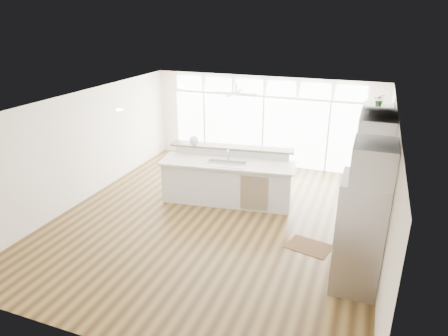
% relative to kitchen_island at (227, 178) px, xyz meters
% --- Properties ---
extents(floor, '(7.00, 8.00, 0.02)m').
position_rel_kitchen_island_xyz_m(floor, '(0.07, -0.95, -0.66)').
color(floor, '#442F15').
rests_on(floor, ground).
extents(ceiling, '(7.00, 8.00, 0.02)m').
position_rel_kitchen_island_xyz_m(ceiling, '(0.07, -0.95, 2.05)').
color(ceiling, white).
rests_on(ceiling, wall_back).
extents(wall_back, '(7.00, 0.04, 2.70)m').
position_rel_kitchen_island_xyz_m(wall_back, '(0.07, 3.05, 0.70)').
color(wall_back, white).
rests_on(wall_back, floor).
extents(wall_front, '(7.00, 0.04, 2.70)m').
position_rel_kitchen_island_xyz_m(wall_front, '(0.07, -4.95, 0.70)').
color(wall_front, white).
rests_on(wall_front, floor).
extents(wall_left, '(0.04, 8.00, 2.70)m').
position_rel_kitchen_island_xyz_m(wall_left, '(-3.43, -0.95, 0.70)').
color(wall_left, white).
rests_on(wall_left, floor).
extents(wall_right, '(0.04, 8.00, 2.70)m').
position_rel_kitchen_island_xyz_m(wall_right, '(3.57, -0.95, 0.70)').
color(wall_right, white).
rests_on(wall_right, floor).
extents(glass_wall, '(5.80, 0.06, 2.08)m').
position_rel_kitchen_island_xyz_m(glass_wall, '(0.07, 2.99, 0.40)').
color(glass_wall, white).
rests_on(glass_wall, wall_back).
extents(transom_row, '(5.90, 0.06, 0.40)m').
position_rel_kitchen_island_xyz_m(transom_row, '(0.07, 2.99, 1.73)').
color(transom_row, white).
rests_on(transom_row, wall_back).
extents(desk_window, '(0.04, 0.85, 0.85)m').
position_rel_kitchen_island_xyz_m(desk_window, '(3.53, -0.65, 0.90)').
color(desk_window, silver).
rests_on(desk_window, wall_right).
extents(ceiling_fan, '(1.16, 1.16, 0.32)m').
position_rel_kitchen_island_xyz_m(ceiling_fan, '(-0.43, 1.85, 1.83)').
color(ceiling_fan, silver).
rests_on(ceiling_fan, ceiling).
extents(recessed_lights, '(3.40, 3.00, 0.02)m').
position_rel_kitchen_island_xyz_m(recessed_lights, '(0.07, -0.75, 2.03)').
color(recessed_lights, white).
rests_on(recessed_lights, ceiling).
extents(oven_cabinet, '(0.64, 1.20, 2.50)m').
position_rel_kitchen_island_xyz_m(oven_cabinet, '(3.24, 0.85, 0.60)').
color(oven_cabinet, silver).
rests_on(oven_cabinet, floor).
extents(desk_nook, '(0.72, 1.30, 0.76)m').
position_rel_kitchen_island_xyz_m(desk_nook, '(3.20, -0.65, -0.27)').
color(desk_nook, silver).
rests_on(desk_nook, floor).
extents(upper_cabinets, '(0.64, 1.30, 0.64)m').
position_rel_kitchen_island_xyz_m(upper_cabinets, '(3.24, -0.65, 1.70)').
color(upper_cabinets, silver).
rests_on(upper_cabinets, wall_right).
extents(refrigerator, '(0.76, 0.90, 2.00)m').
position_rel_kitchen_island_xyz_m(refrigerator, '(3.18, -2.30, 0.35)').
color(refrigerator, '#A9A8AD').
rests_on(refrigerator, floor).
extents(fridge_cabinet, '(0.64, 0.90, 0.60)m').
position_rel_kitchen_island_xyz_m(fridge_cabinet, '(3.24, -2.30, 1.65)').
color(fridge_cabinet, silver).
rests_on(fridge_cabinet, wall_right).
extents(framed_photos, '(0.06, 0.22, 0.80)m').
position_rel_kitchen_island_xyz_m(framed_photos, '(3.53, -0.03, 0.75)').
color(framed_photos, black).
rests_on(framed_photos, wall_right).
extents(kitchen_island, '(3.40, 1.66, 1.30)m').
position_rel_kitchen_island_xyz_m(kitchen_island, '(0.00, 0.00, 0.00)').
color(kitchen_island, silver).
rests_on(kitchen_island, floor).
extents(rug, '(0.95, 0.77, 0.01)m').
position_rel_kitchen_island_xyz_m(rug, '(2.27, -1.36, -0.64)').
color(rug, '#361F11').
rests_on(rug, floor).
extents(office_chair, '(0.70, 0.68, 1.05)m').
position_rel_kitchen_island_xyz_m(office_chair, '(3.05, -1.03, -0.12)').
color(office_chair, black).
rests_on(office_chair, floor).
extents(fishbowl, '(0.25, 0.25, 0.24)m').
position_rel_kitchen_island_xyz_m(fishbowl, '(-1.00, 0.27, 0.77)').
color(fishbowl, silver).
rests_on(fishbowl, kitchen_island).
extents(monitor, '(0.08, 0.45, 0.37)m').
position_rel_kitchen_island_xyz_m(monitor, '(3.12, -0.65, 0.30)').
color(monitor, black).
rests_on(monitor, desk_nook).
extents(keyboard, '(0.16, 0.31, 0.01)m').
position_rel_kitchen_island_xyz_m(keyboard, '(2.95, -0.65, 0.12)').
color(keyboard, silver).
rests_on(keyboard, desk_nook).
extents(potted_plant, '(0.28, 0.31, 0.21)m').
position_rel_kitchen_island_xyz_m(potted_plant, '(3.24, 0.85, 1.96)').
color(potted_plant, '#356129').
rests_on(potted_plant, oven_cabinet).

